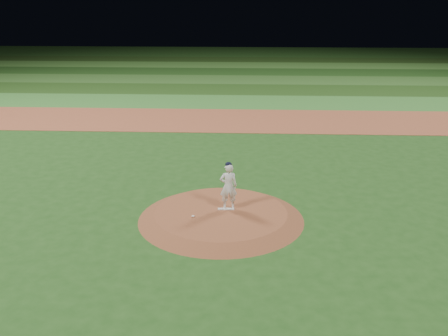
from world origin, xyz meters
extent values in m
plane|color=#214D19|center=(0.00, 0.00, 0.00)|extent=(120.00, 120.00, 0.00)
cube|color=#9D4F30|center=(0.00, 14.00, 0.01)|extent=(70.00, 6.00, 0.02)
cube|color=#357B2C|center=(0.00, 19.50, 0.01)|extent=(70.00, 5.00, 0.02)
cube|color=#214717|center=(0.00, 24.50, 0.01)|extent=(70.00, 5.00, 0.02)
cube|color=#336625|center=(0.00, 29.50, 0.01)|extent=(70.00, 5.00, 0.02)
cube|color=#1E4716|center=(0.00, 34.50, 0.01)|extent=(70.00, 5.00, 0.02)
cube|color=#3D772B|center=(0.00, 39.50, 0.01)|extent=(70.00, 5.00, 0.02)
cube|color=#204014|center=(0.00, 44.50, 0.01)|extent=(70.00, 5.00, 0.02)
cone|color=brown|center=(0.00, 0.00, 0.12)|extent=(5.50, 5.50, 0.25)
cube|color=silver|center=(0.16, 0.21, 0.26)|extent=(0.57, 0.17, 0.03)
ellipsoid|color=silver|center=(-0.89, -0.46, 0.28)|extent=(0.10, 0.10, 0.06)
imported|color=white|center=(0.23, 0.29, 1.04)|extent=(0.62, 0.45, 1.59)
ellipsoid|color=black|center=(0.23, 0.29, 1.82)|extent=(0.22, 0.22, 0.15)
camera|label=1|loc=(0.84, -15.15, 7.01)|focal=40.00mm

